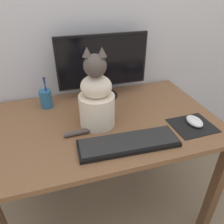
{
  "coord_description": "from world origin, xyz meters",
  "views": [
    {
      "loc": [
        -0.24,
        -0.89,
        1.32
      ],
      "look_at": [
        -0.01,
        -0.12,
        0.83
      ],
      "focal_mm": 35.0,
      "sensor_mm": 36.0,
      "label": 1
    }
  ],
  "objects_px": {
    "keyboard": "(128,143)",
    "computer_mouse_right": "(194,121)",
    "monitor": "(103,65)",
    "cat": "(96,99)",
    "pen_cup": "(46,99)"
  },
  "relations": [
    {
      "from": "computer_mouse_right",
      "to": "pen_cup",
      "type": "distance_m",
      "value": 0.79
    },
    {
      "from": "monitor",
      "to": "computer_mouse_right",
      "type": "bearing_deg",
      "value": -50.55
    },
    {
      "from": "keyboard",
      "to": "cat",
      "type": "height_order",
      "value": "cat"
    },
    {
      "from": "keyboard",
      "to": "computer_mouse_right",
      "type": "xyz_separation_m",
      "value": [
        0.36,
        0.05,
        0.01
      ]
    },
    {
      "from": "monitor",
      "to": "pen_cup",
      "type": "xyz_separation_m",
      "value": [
        -0.33,
        -0.03,
        -0.15
      ]
    },
    {
      "from": "monitor",
      "to": "cat",
      "type": "xyz_separation_m",
      "value": [
        -0.11,
        -0.28,
        -0.06
      ]
    },
    {
      "from": "monitor",
      "to": "pen_cup",
      "type": "height_order",
      "value": "monitor"
    },
    {
      "from": "keyboard",
      "to": "cat",
      "type": "relative_size",
      "value": 1.16
    },
    {
      "from": "keyboard",
      "to": "computer_mouse_right",
      "type": "relative_size",
      "value": 4.35
    },
    {
      "from": "monitor",
      "to": "pen_cup",
      "type": "relative_size",
      "value": 2.87
    },
    {
      "from": "monitor",
      "to": "computer_mouse_right",
      "type": "distance_m",
      "value": 0.57
    },
    {
      "from": "computer_mouse_right",
      "to": "cat",
      "type": "xyz_separation_m",
      "value": [
        -0.45,
        0.14,
        0.12
      ]
    },
    {
      "from": "cat",
      "to": "pen_cup",
      "type": "height_order",
      "value": "cat"
    },
    {
      "from": "monitor",
      "to": "keyboard",
      "type": "height_order",
      "value": "monitor"
    },
    {
      "from": "keyboard",
      "to": "pen_cup",
      "type": "bearing_deg",
      "value": 128.48
    }
  ]
}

